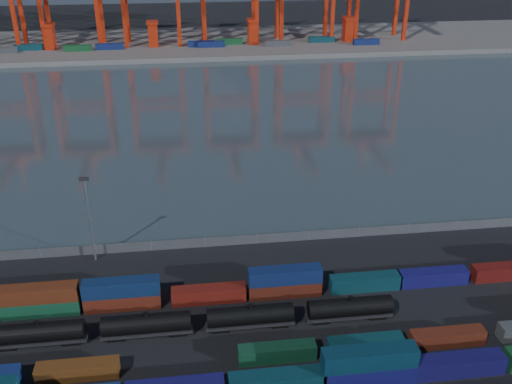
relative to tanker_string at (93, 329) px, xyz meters
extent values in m
plane|color=black|center=(27.47, -3.91, -2.09)|extent=(700.00, 700.00, 0.00)
plane|color=#33424A|center=(27.47, 101.09, -2.08)|extent=(700.00, 700.00, 0.00)
cube|color=#514F4C|center=(27.47, 206.09, -1.09)|extent=(700.00, 70.00, 2.00)
cube|color=#0B333E|center=(25.25, -13.10, -0.70)|extent=(12.79, 2.60, 2.77)
cube|color=#111258|center=(37.64, -13.10, -0.70)|extent=(12.79, 2.60, 2.77)
cube|color=#0C2B3E|center=(37.64, -13.10, 2.07)|extent=(12.79, 2.60, 2.77)
cube|color=#120F4C|center=(50.41, -13.10, -0.70)|extent=(12.79, 2.60, 2.77)
cube|color=brown|center=(-1.21, -7.35, -0.89)|extent=(11.03, 2.24, 2.39)
cube|color=#114229|center=(26.23, -7.35, -0.89)|extent=(11.03, 2.24, 2.39)
cube|color=#0B353D|center=(39.07, -7.35, -0.89)|extent=(11.03, 2.24, 2.39)
cube|color=#5A2012|center=(51.41, -7.35, -0.89)|extent=(11.03, 2.24, 2.39)
cube|color=#144E30|center=(-8.96, 7.38, -0.79)|extent=(12.02, 2.44, 2.60)
cube|color=#612813|center=(-8.96, 7.38, 1.82)|extent=(12.02, 2.44, 2.60)
cube|color=maroon|center=(3.60, 7.38, -0.79)|extent=(12.02, 2.44, 2.60)
cube|color=#0F244D|center=(3.60, 7.38, 1.82)|extent=(12.02, 2.44, 2.60)
cube|color=maroon|center=(17.33, 7.38, -0.79)|extent=(12.02, 2.44, 2.60)
cube|color=#581E11|center=(29.87, 7.38, -0.79)|extent=(12.02, 2.44, 2.60)
cube|color=#102051|center=(29.87, 7.38, 1.82)|extent=(12.02, 2.44, 2.60)
cube|color=#0C353F|center=(43.53, 7.38, -0.79)|extent=(12.02, 2.44, 2.60)
cube|color=navy|center=(55.31, 7.38, -0.79)|extent=(12.02, 2.44, 2.60)
cube|color=#60120E|center=(68.65, 7.38, -0.79)|extent=(12.02, 2.44, 2.60)
cylinder|color=black|center=(-7.75, 0.00, 0.22)|extent=(13.06, 2.91, 2.91)
cylinder|color=black|center=(-7.75, 0.00, 1.83)|extent=(0.80, 0.80, 0.50)
cube|color=black|center=(-7.75, 0.00, -1.39)|extent=(13.56, 2.01, 0.40)
cube|color=black|center=(-12.27, 0.00, -1.79)|extent=(2.51, 1.81, 0.60)
cube|color=black|center=(-3.23, 0.00, -1.79)|extent=(2.51, 1.81, 0.60)
cylinder|color=black|center=(7.75, 0.00, 0.22)|extent=(13.06, 2.91, 2.91)
cylinder|color=black|center=(7.75, 0.00, 1.83)|extent=(0.80, 0.80, 0.50)
cube|color=black|center=(7.75, 0.00, -1.39)|extent=(13.56, 2.01, 0.40)
cube|color=black|center=(3.23, 0.00, -1.79)|extent=(2.51, 1.81, 0.60)
cube|color=black|center=(12.27, 0.00, -1.79)|extent=(2.51, 1.81, 0.60)
cylinder|color=black|center=(23.25, 0.00, 0.22)|extent=(13.06, 2.91, 2.91)
cylinder|color=black|center=(23.25, 0.00, 1.83)|extent=(0.80, 0.80, 0.50)
cube|color=black|center=(23.25, 0.00, -1.39)|extent=(13.56, 2.01, 0.40)
cube|color=black|center=(18.73, 0.00, -1.79)|extent=(2.51, 1.81, 0.60)
cube|color=black|center=(27.77, 0.00, -1.79)|extent=(2.51, 1.81, 0.60)
cylinder|color=black|center=(38.75, 0.00, 0.22)|extent=(13.06, 2.91, 2.91)
cylinder|color=black|center=(38.75, 0.00, 1.83)|extent=(0.80, 0.80, 0.50)
cube|color=black|center=(38.75, 0.00, -1.39)|extent=(13.56, 2.01, 0.40)
cube|color=black|center=(34.23, 0.00, -1.79)|extent=(2.51, 1.81, 0.60)
cube|color=black|center=(43.27, 0.00, -1.79)|extent=(2.51, 1.81, 0.60)
cube|color=#595B5E|center=(27.47, 24.09, -1.09)|extent=(160.00, 0.06, 2.00)
cylinder|color=slate|center=(-12.53, 24.09, -0.99)|extent=(0.12, 0.12, 2.20)
cylinder|color=slate|center=(-2.53, 24.09, -0.99)|extent=(0.12, 0.12, 2.20)
cylinder|color=slate|center=(7.47, 24.09, -0.99)|extent=(0.12, 0.12, 2.20)
cylinder|color=slate|center=(17.47, 24.09, -0.99)|extent=(0.12, 0.12, 2.20)
cylinder|color=slate|center=(27.47, 24.09, -0.99)|extent=(0.12, 0.12, 2.20)
cylinder|color=slate|center=(37.47, 24.09, -0.99)|extent=(0.12, 0.12, 2.20)
cylinder|color=slate|center=(47.47, 24.09, -0.99)|extent=(0.12, 0.12, 2.20)
cylinder|color=slate|center=(57.47, 24.09, -0.99)|extent=(0.12, 0.12, 2.20)
cylinder|color=slate|center=(67.47, 24.09, -0.99)|extent=(0.12, 0.12, 2.20)
cylinder|color=slate|center=(77.47, 24.09, -0.99)|extent=(0.12, 0.12, 2.20)
cylinder|color=slate|center=(-2.53, 22.09, 5.91)|extent=(0.36, 0.36, 16.00)
cube|color=black|center=(-2.53, 22.09, 14.21)|extent=(1.60, 0.40, 0.60)
cube|color=navy|center=(28.13, 190.77, 1.21)|extent=(12.00, 2.44, 2.60)
cube|color=navy|center=(98.81, 187.02, 1.21)|extent=(12.00, 2.44, 2.60)
cube|color=navy|center=(23.83, 192.17, 1.21)|extent=(12.00, 2.44, 2.60)
cube|color=#0C3842|center=(-51.82, 194.57, 1.21)|extent=(12.00, 2.44, 2.60)
cube|color=#3F4244|center=(-61.77, 189.83, 1.21)|extent=(12.00, 2.44, 2.60)
cube|color=#3F4244|center=(57.85, 188.80, 1.21)|extent=(12.00, 2.44, 2.60)
cube|color=#144C23|center=(-30.28, 190.29, 1.21)|extent=(12.00, 2.44, 2.60)
cube|color=navy|center=(-16.69, 191.62, 1.21)|extent=(12.00, 2.44, 2.60)
cube|color=#144C23|center=(36.81, 195.57, 1.21)|extent=(12.00, 2.44, 2.60)
cube|color=#0C3842|center=(79.88, 194.92, 1.21)|extent=(12.00, 2.44, 2.60)
cube|color=red|center=(-42.53, 196.09, 4.91)|extent=(4.00, 6.00, 10.00)
cube|color=red|center=(-42.53, 196.09, 10.41)|extent=(5.00, 7.00, 1.20)
cube|color=red|center=(2.47, 196.09, 4.91)|extent=(4.00, 6.00, 10.00)
cube|color=red|center=(2.47, 196.09, 10.41)|extent=(5.00, 7.00, 1.20)
cube|color=red|center=(47.47, 196.09, 4.91)|extent=(4.00, 6.00, 10.00)
cube|color=red|center=(47.47, 196.09, 10.41)|extent=(5.00, 7.00, 1.20)
cube|color=red|center=(92.47, 196.09, 4.91)|extent=(4.00, 6.00, 10.00)
cube|color=red|center=(92.47, 196.09, 10.41)|extent=(5.00, 7.00, 1.20)
camera|label=1|loc=(15.41, -68.49, 55.08)|focal=40.00mm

